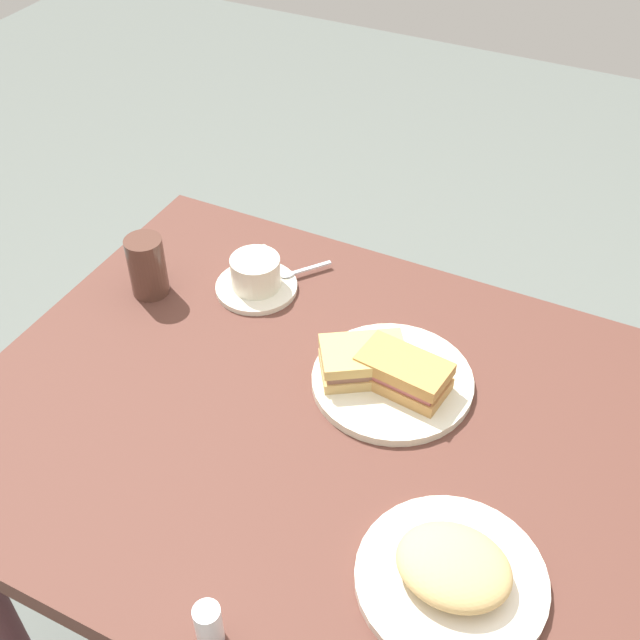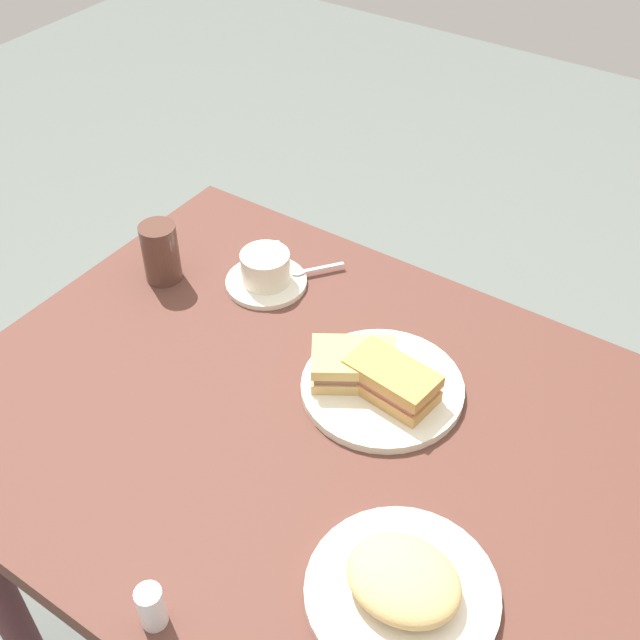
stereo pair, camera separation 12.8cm
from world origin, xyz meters
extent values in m
cube|color=#522F26|center=(0.00, 0.00, 0.68)|extent=(1.12, 0.82, 0.04)
cylinder|color=#4D2A2D|center=(-0.49, 0.34, 0.33)|extent=(0.06, 0.06, 0.66)
cylinder|color=silver|center=(0.03, 0.11, 0.71)|extent=(0.25, 0.25, 0.01)
cube|color=#BC884A|center=(0.05, 0.10, 0.73)|extent=(0.14, 0.09, 0.02)
cube|color=#AA5655|center=(0.05, 0.10, 0.74)|extent=(0.13, 0.08, 0.01)
cube|color=#B78545|center=(0.05, 0.10, 0.76)|extent=(0.14, 0.09, 0.02)
cube|color=tan|center=(-0.02, 0.10, 0.73)|extent=(0.15, 0.14, 0.02)
cube|color=#845A49|center=(-0.02, 0.10, 0.74)|extent=(0.14, 0.13, 0.01)
cube|color=tan|center=(-0.02, 0.10, 0.76)|extent=(0.15, 0.14, 0.02)
cylinder|color=silver|center=(-0.27, 0.22, 0.71)|extent=(0.14, 0.14, 0.01)
cylinder|color=silver|center=(-0.27, 0.22, 0.74)|extent=(0.09, 0.09, 0.06)
cylinder|color=#AE7F43|center=(-0.27, 0.22, 0.77)|extent=(0.08, 0.08, 0.01)
torus|color=silver|center=(-0.28, 0.26, 0.74)|extent=(0.02, 0.04, 0.04)
cube|color=silver|center=(-0.21, 0.30, 0.71)|extent=(0.05, 0.06, 0.00)
ellipsoid|color=silver|center=(-0.24, 0.26, 0.72)|extent=(0.03, 0.03, 0.01)
cylinder|color=silver|center=(0.22, -0.17, 0.71)|extent=(0.24, 0.24, 0.01)
ellipsoid|color=tan|center=(0.22, -0.17, 0.74)|extent=(0.14, 0.12, 0.04)
cylinder|color=silver|center=(-0.01, -0.36, 0.73)|extent=(0.03, 0.03, 0.06)
cylinder|color=#513329|center=(-0.43, 0.13, 0.76)|extent=(0.06, 0.06, 0.11)
camera|label=1|loc=(0.30, -0.70, 1.59)|focal=44.72mm
camera|label=2|loc=(0.41, -0.63, 1.59)|focal=44.72mm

